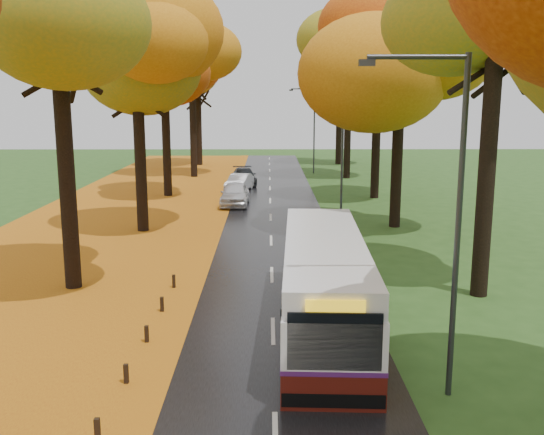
{
  "coord_description": "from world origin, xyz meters",
  "views": [
    {
      "loc": [
        -0.14,
        -5.49,
        7.02
      ],
      "look_at": [
        0.0,
        16.94,
        2.6
      ],
      "focal_mm": 40.0,
      "sensor_mm": 36.0,
      "label": 1
    }
  ],
  "objects_px": {
    "streetlamp_mid": "(338,139)",
    "car_silver": "(239,183)",
    "streetlamp_near": "(449,202)",
    "bus": "(324,281)",
    "streetlamp_far": "(312,123)",
    "car_white": "(235,194)",
    "car_dark": "(244,176)"
  },
  "relations": [
    {
      "from": "bus",
      "to": "car_white",
      "type": "relative_size",
      "value": 2.38
    },
    {
      "from": "streetlamp_mid",
      "to": "streetlamp_near",
      "type": "bearing_deg",
      "value": -90.0
    },
    {
      "from": "streetlamp_mid",
      "to": "car_white",
      "type": "relative_size",
      "value": 1.78
    },
    {
      "from": "streetlamp_near",
      "to": "car_silver",
      "type": "xyz_separation_m",
      "value": [
        -6.3,
        32.48,
        -4.02
      ]
    },
    {
      "from": "bus",
      "to": "car_silver",
      "type": "xyz_separation_m",
      "value": [
        -3.92,
        28.13,
        -0.8
      ]
    },
    {
      "from": "streetlamp_far",
      "to": "car_silver",
      "type": "bearing_deg",
      "value": -118.66
    },
    {
      "from": "streetlamp_far",
      "to": "car_white",
      "type": "bearing_deg",
      "value": -109.45
    },
    {
      "from": "streetlamp_mid",
      "to": "car_silver",
      "type": "bearing_deg",
      "value": 121.01
    },
    {
      "from": "car_dark",
      "to": "streetlamp_mid",
      "type": "bearing_deg",
      "value": -73.0
    },
    {
      "from": "bus",
      "to": "car_silver",
      "type": "distance_m",
      "value": 28.41
    },
    {
      "from": "streetlamp_mid",
      "to": "bus",
      "type": "height_order",
      "value": "streetlamp_mid"
    },
    {
      "from": "car_silver",
      "to": "car_white",
      "type": "bearing_deg",
      "value": -77.36
    },
    {
      "from": "streetlamp_mid",
      "to": "streetlamp_far",
      "type": "bearing_deg",
      "value": 90.0
    },
    {
      "from": "car_white",
      "to": "bus",
      "type": "bearing_deg",
      "value": -78.62
    },
    {
      "from": "bus",
      "to": "car_dark",
      "type": "height_order",
      "value": "bus"
    },
    {
      "from": "streetlamp_near",
      "to": "car_dark",
      "type": "relative_size",
      "value": 1.73
    },
    {
      "from": "streetlamp_far",
      "to": "streetlamp_mid",
      "type": "bearing_deg",
      "value": -90.0
    },
    {
      "from": "streetlamp_near",
      "to": "streetlamp_far",
      "type": "bearing_deg",
      "value": 90.0
    },
    {
      "from": "car_silver",
      "to": "car_dark",
      "type": "height_order",
      "value": "car_dark"
    },
    {
      "from": "streetlamp_far",
      "to": "car_white",
      "type": "xyz_separation_m",
      "value": [
        -6.3,
        -17.83,
        -3.91
      ]
    },
    {
      "from": "streetlamp_far",
      "to": "car_dark",
      "type": "distance_m",
      "value": 10.72
    },
    {
      "from": "streetlamp_far",
      "to": "bus",
      "type": "height_order",
      "value": "streetlamp_far"
    },
    {
      "from": "streetlamp_near",
      "to": "streetlamp_far",
      "type": "relative_size",
      "value": 1.0
    },
    {
      "from": "car_white",
      "to": "car_dark",
      "type": "bearing_deg",
      "value": 90.0
    },
    {
      "from": "car_silver",
      "to": "car_dark",
      "type": "xyz_separation_m",
      "value": [
        0.21,
        3.66,
        0.01
      ]
    },
    {
      "from": "car_silver",
      "to": "car_dark",
      "type": "bearing_deg",
      "value": 99.36
    },
    {
      "from": "streetlamp_mid",
      "to": "car_silver",
      "type": "xyz_separation_m",
      "value": [
        -6.3,
        10.48,
        -4.02
      ]
    },
    {
      "from": "streetlamp_near",
      "to": "car_dark",
      "type": "xyz_separation_m",
      "value": [
        -6.09,
        36.13,
        -4.0
      ]
    },
    {
      "from": "streetlamp_near",
      "to": "car_white",
      "type": "bearing_deg",
      "value": 103.53
    },
    {
      "from": "bus",
      "to": "car_dark",
      "type": "distance_m",
      "value": 32.01
    },
    {
      "from": "bus",
      "to": "car_silver",
      "type": "relative_size",
      "value": 2.68
    },
    {
      "from": "bus",
      "to": "car_white",
      "type": "xyz_separation_m",
      "value": [
        -3.92,
        21.82,
        -0.69
      ]
    }
  ]
}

